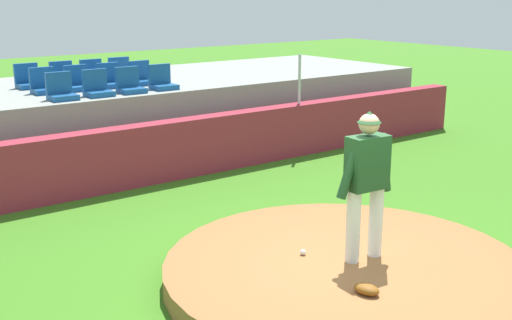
{
  "coord_description": "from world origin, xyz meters",
  "views": [
    {
      "loc": [
        -5.26,
        -5.19,
        3.46
      ],
      "look_at": [
        0.0,
        1.83,
        1.16
      ],
      "focal_mm": 45.34,
      "sensor_mm": 36.0,
      "label": 1
    }
  ],
  "objects_px": {
    "fielding_glove": "(367,289)",
    "stadium_chair_11": "(121,73)",
    "stadium_chair_2": "(130,85)",
    "stadium_chair_9": "(63,78)",
    "stadium_chair_10": "(93,75)",
    "stadium_chair_1": "(97,88)",
    "stadium_chair_3": "(162,81)",
    "stadium_chair_6": "(111,80)",
    "stadium_chair_4": "(44,85)",
    "stadium_chair_0": "(61,91)",
    "stadium_chair_7": "(141,77)",
    "pitcher": "(367,175)",
    "baseball": "(303,252)",
    "stadium_chair_8": "(28,80)",
    "stadium_chair_5": "(78,82)"
  },
  "relations": [
    {
      "from": "fielding_glove",
      "to": "stadium_chair_11",
      "type": "relative_size",
      "value": 0.6
    },
    {
      "from": "stadium_chair_2",
      "to": "stadium_chair_9",
      "type": "bearing_deg",
      "value": -69.57
    },
    {
      "from": "stadium_chair_10",
      "to": "stadium_chair_1",
      "type": "bearing_deg",
      "value": 69.11
    },
    {
      "from": "stadium_chair_3",
      "to": "stadium_chair_6",
      "type": "height_order",
      "value": "same"
    },
    {
      "from": "stadium_chair_4",
      "to": "stadium_chair_11",
      "type": "height_order",
      "value": "same"
    },
    {
      "from": "stadium_chair_0",
      "to": "stadium_chair_2",
      "type": "distance_m",
      "value": 1.39
    },
    {
      "from": "stadium_chair_6",
      "to": "stadium_chair_11",
      "type": "xyz_separation_m",
      "value": [
        0.68,
        0.92,
        0.0
      ]
    },
    {
      "from": "stadium_chair_1",
      "to": "stadium_chair_7",
      "type": "relative_size",
      "value": 1.0
    },
    {
      "from": "stadium_chair_10",
      "to": "fielding_glove",
      "type": "bearing_deg",
      "value": 85.1
    },
    {
      "from": "stadium_chair_0",
      "to": "stadium_chair_10",
      "type": "xyz_separation_m",
      "value": [
        1.39,
        1.8,
        0.0
      ]
    },
    {
      "from": "pitcher",
      "to": "stadium_chair_0",
      "type": "xyz_separation_m",
      "value": [
        -1.3,
        6.45,
        0.34
      ]
    },
    {
      "from": "stadium_chair_7",
      "to": "stadium_chair_11",
      "type": "height_order",
      "value": "same"
    },
    {
      "from": "baseball",
      "to": "stadium_chair_1",
      "type": "distance_m",
      "value": 6.1
    },
    {
      "from": "stadium_chair_2",
      "to": "stadium_chair_7",
      "type": "bearing_deg",
      "value": -128.26
    },
    {
      "from": "stadium_chair_8",
      "to": "stadium_chair_10",
      "type": "relative_size",
      "value": 1.0
    },
    {
      "from": "stadium_chair_11",
      "to": "stadium_chair_1",
      "type": "bearing_deg",
      "value": 53.3
    },
    {
      "from": "pitcher",
      "to": "baseball",
      "type": "xyz_separation_m",
      "value": [
        -0.53,
        0.52,
        -1.03
      ]
    },
    {
      "from": "stadium_chair_5",
      "to": "stadium_chair_6",
      "type": "bearing_deg",
      "value": 179.49
    },
    {
      "from": "stadium_chair_1",
      "to": "stadium_chair_6",
      "type": "distance_m",
      "value": 1.15
    },
    {
      "from": "pitcher",
      "to": "stadium_chair_1",
      "type": "distance_m",
      "value": 6.5
    },
    {
      "from": "stadium_chair_4",
      "to": "stadium_chair_11",
      "type": "distance_m",
      "value": 2.25
    },
    {
      "from": "stadium_chair_5",
      "to": "stadium_chair_8",
      "type": "height_order",
      "value": "same"
    },
    {
      "from": "stadium_chair_6",
      "to": "stadium_chair_9",
      "type": "bearing_deg",
      "value": -52.27
    },
    {
      "from": "stadium_chair_5",
      "to": "stadium_chair_10",
      "type": "distance_m",
      "value": 1.11
    },
    {
      "from": "pitcher",
      "to": "stadium_chair_11",
      "type": "relative_size",
      "value": 3.69
    },
    {
      "from": "pitcher",
      "to": "stadium_chair_4",
      "type": "height_order",
      "value": "pitcher"
    },
    {
      "from": "stadium_chair_0",
      "to": "stadium_chair_7",
      "type": "distance_m",
      "value": 2.27
    },
    {
      "from": "stadium_chair_10",
      "to": "stadium_chair_7",
      "type": "bearing_deg",
      "value": 127.84
    },
    {
      "from": "stadium_chair_2",
      "to": "stadium_chair_1",
      "type": "bearing_deg",
      "value": 0.11
    },
    {
      "from": "pitcher",
      "to": "stadium_chair_3",
      "type": "distance_m",
      "value": 6.55
    },
    {
      "from": "stadium_chair_11",
      "to": "baseball",
      "type": "bearing_deg",
      "value": 80.48
    },
    {
      "from": "baseball",
      "to": "stadium_chair_0",
      "type": "distance_m",
      "value": 6.13
    },
    {
      "from": "stadium_chair_7",
      "to": "pitcher",
      "type": "bearing_deg",
      "value": 83.91
    },
    {
      "from": "pitcher",
      "to": "stadium_chair_2",
      "type": "relative_size",
      "value": 3.69
    },
    {
      "from": "stadium_chair_2",
      "to": "stadium_chair_4",
      "type": "height_order",
      "value": "same"
    },
    {
      "from": "pitcher",
      "to": "stadium_chair_11",
      "type": "height_order",
      "value": "pitcher"
    },
    {
      "from": "baseball",
      "to": "stadium_chair_3",
      "type": "distance_m",
      "value": 6.28
    },
    {
      "from": "stadium_chair_3",
      "to": "stadium_chair_2",
      "type": "bearing_deg",
      "value": 2.61
    },
    {
      "from": "stadium_chair_5",
      "to": "stadium_chair_7",
      "type": "height_order",
      "value": "same"
    },
    {
      "from": "stadium_chair_1",
      "to": "stadium_chair_8",
      "type": "height_order",
      "value": "same"
    },
    {
      "from": "stadium_chair_1",
      "to": "stadium_chair_11",
      "type": "relative_size",
      "value": 1.0
    },
    {
      "from": "stadium_chair_11",
      "to": "stadium_chair_7",
      "type": "bearing_deg",
      "value": 90.64
    },
    {
      "from": "stadium_chair_10",
      "to": "stadium_chair_11",
      "type": "bearing_deg",
      "value": -175.79
    },
    {
      "from": "stadium_chair_0",
      "to": "stadium_chair_7",
      "type": "bearing_deg",
      "value": -156.73
    },
    {
      "from": "stadium_chair_0",
      "to": "stadium_chair_1",
      "type": "height_order",
      "value": "same"
    },
    {
      "from": "stadium_chair_0",
      "to": "stadium_chair_3",
      "type": "distance_m",
      "value": 2.12
    },
    {
      "from": "stadium_chair_6",
      "to": "stadium_chair_7",
      "type": "relative_size",
      "value": 1.0
    },
    {
      "from": "stadium_chair_3",
      "to": "stadium_chair_10",
      "type": "xyz_separation_m",
      "value": [
        -0.73,
        1.75,
        0.0
      ]
    },
    {
      "from": "stadium_chair_3",
      "to": "stadium_chair_8",
      "type": "distance_m",
      "value": 2.78
    },
    {
      "from": "baseball",
      "to": "stadium_chair_5",
      "type": "distance_m",
      "value": 7.0
    }
  ]
}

